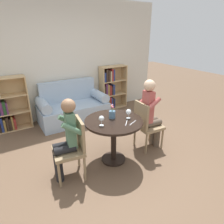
{
  "coord_description": "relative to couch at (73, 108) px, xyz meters",
  "views": [
    {
      "loc": [
        -1.47,
        -2.39,
        2.05
      ],
      "look_at": [
        0.0,
        0.05,
        0.86
      ],
      "focal_mm": 32.0,
      "sensor_mm": 36.0,
      "label": 1
    }
  ],
  "objects": [
    {
      "name": "ground_plane",
      "position": [
        0.0,
        -1.86,
        -0.31
      ],
      "size": [
        16.0,
        16.0,
        0.0
      ],
      "primitive_type": "plane",
      "color": "brown"
    },
    {
      "name": "back_wall",
      "position": [
        0.0,
        0.43,
        1.04
      ],
      "size": [
        5.2,
        0.05,
        2.7
      ],
      "color": "beige",
      "rests_on": "ground_plane"
    },
    {
      "name": "round_table",
      "position": [
        0.0,
        -1.86,
        0.27
      ],
      "size": [
        0.91,
        0.91,
        0.74
      ],
      "color": "black",
      "rests_on": "ground_plane"
    },
    {
      "name": "couch",
      "position": [
        0.0,
        0.0,
        0.0
      ],
      "size": [
        1.57,
        0.8,
        0.92
      ],
      "color": "#9EB2C6",
      "rests_on": "ground_plane"
    },
    {
      "name": "bookshelf_left",
      "position": [
        -1.36,
        0.26,
        0.2
      ],
      "size": [
        0.73,
        0.28,
        1.15
      ],
      "color": "tan",
      "rests_on": "ground_plane"
    },
    {
      "name": "bookshelf_right",
      "position": [
        1.19,
        0.26,
        0.25
      ],
      "size": [
        0.73,
        0.28,
        1.15
      ],
      "color": "tan",
      "rests_on": "ground_plane"
    },
    {
      "name": "chair_left",
      "position": [
        -0.69,
        -1.87,
        0.18
      ],
      "size": [
        0.47,
        0.47,
        0.9
      ],
      "rotation": [
        0.0,
        0.0,
        -1.71
      ],
      "color": "#937A56",
      "rests_on": "ground_plane"
    },
    {
      "name": "chair_right",
      "position": [
        0.69,
        -1.84,
        0.18
      ],
      "size": [
        0.44,
        0.44,
        0.9
      ],
      "rotation": [
        0.0,
        0.0,
        1.52
      ],
      "color": "#937A56",
      "rests_on": "ground_plane"
    },
    {
      "name": "person_left",
      "position": [
        -0.78,
        -1.85,
        0.33
      ],
      "size": [
        0.45,
        0.38,
        1.21
      ],
      "rotation": [
        0.0,
        0.0,
        -1.71
      ],
      "color": "black",
      "rests_on": "ground_plane"
    },
    {
      "name": "person_right",
      "position": [
        0.78,
        -1.84,
        0.36
      ],
      "size": [
        0.43,
        0.36,
        1.29
      ],
      "rotation": [
        0.0,
        0.0,
        1.52
      ],
      "color": "brown",
      "rests_on": "ground_plane"
    },
    {
      "name": "wine_glass_left",
      "position": [
        -0.25,
        -1.92,
        0.53
      ],
      "size": [
        0.08,
        0.08,
        0.15
      ],
      "color": "white",
      "rests_on": "round_table"
    },
    {
      "name": "wine_glass_right",
      "position": [
        0.24,
        -1.91,
        0.53
      ],
      "size": [
        0.09,
        0.09,
        0.15
      ],
      "color": "white",
      "rests_on": "round_table"
    },
    {
      "name": "flower_vase",
      "position": [
        0.03,
        -1.77,
        0.5
      ],
      "size": [
        0.1,
        0.1,
        0.23
      ],
      "color": "slate",
      "rests_on": "round_table"
    },
    {
      "name": "knife_left_setting",
      "position": [
        0.2,
        -2.08,
        0.42
      ],
      "size": [
        0.18,
        0.09,
        0.0
      ],
      "color": "silver",
      "rests_on": "round_table"
    },
    {
      "name": "fork_left_setting",
      "position": [
        0.11,
        -2.04,
        0.42
      ],
      "size": [
        0.14,
        0.15,
        0.0
      ],
      "color": "silver",
      "rests_on": "round_table"
    }
  ]
}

